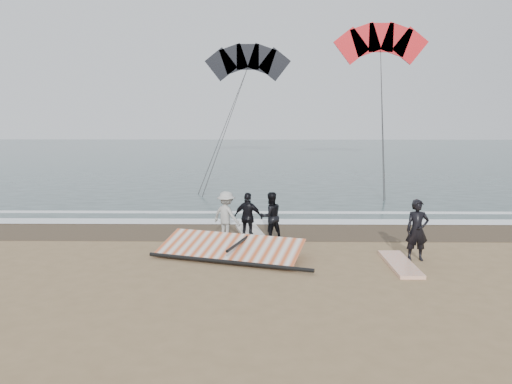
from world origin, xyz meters
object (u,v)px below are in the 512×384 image
man_main (417,230)px  board_white (400,264)px  board_cream (252,235)px  sail_rig (228,249)px

man_main → board_white: man_main is taller
man_main → board_cream: 5.27m
man_main → sail_rig: 5.25m
board_white → board_cream: bearing=142.0°
man_main → board_cream: man_main is taller
board_white → board_cream: board_cream is taller
board_cream → sail_rig: 2.33m
man_main → board_white: size_ratio=0.75×
man_main → board_white: bearing=-138.4°
sail_rig → board_white: bearing=-10.0°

